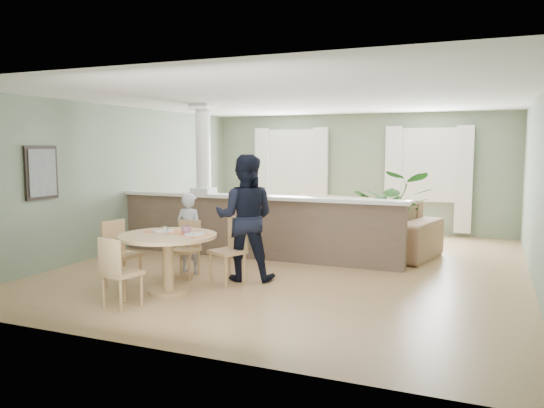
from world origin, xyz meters
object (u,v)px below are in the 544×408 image
at_px(chair_near, 117,270).
at_px(man_person, 245,218).
at_px(chair_side, 119,250).
at_px(sofa, 344,225).
at_px(child_person, 190,233).
at_px(houseplant, 394,213).
at_px(chair_far_boy, 187,246).
at_px(chair_far_man, 232,247).
at_px(dining_table, 169,246).

distance_m(chair_near, man_person, 2.09).
bearing_deg(chair_side, sofa, -19.76).
relative_size(child_person, man_person, 0.68).
xyz_separation_m(sofa, chair_side, (-2.25, -3.68, 0.02)).
relative_size(houseplant, child_person, 1.23).
relative_size(houseplant, chair_side, 1.68).
distance_m(houseplant, chair_far_boy, 3.84).
distance_m(chair_far_man, man_person, 0.47).
relative_size(chair_far_man, man_person, 0.51).
bearing_deg(houseplant, chair_near, -119.04).
distance_m(chair_far_man, child_person, 0.90).
distance_m(sofa, chair_far_boy, 3.30).
relative_size(chair_near, child_person, 0.69).
bearing_deg(chair_far_man, sofa, 96.82).
relative_size(chair_side, child_person, 0.73).
relative_size(houseplant, chair_far_man, 1.63).
distance_m(chair_side, man_person, 1.83).
bearing_deg(houseplant, man_person, -122.71).
height_order(child_person, man_person, man_person).
relative_size(sofa, chair_near, 3.87).
xyz_separation_m(chair_near, chair_side, (-0.67, 0.88, 0.03)).
relative_size(houseplant, chair_far_boy, 1.83).
xyz_separation_m(dining_table, child_person, (-0.33, 1.07, -0.00)).
xyz_separation_m(dining_table, man_person, (0.64, 1.03, 0.29)).
bearing_deg(dining_table, sofa, 69.20).
height_order(houseplant, dining_table, houseplant).
xyz_separation_m(houseplant, chair_far_boy, (-2.59, -2.81, -0.30)).
height_order(chair_far_boy, chair_near, chair_near).
height_order(houseplant, chair_near, houseplant).
xyz_separation_m(houseplant, man_person, (-1.70, -2.64, 0.15)).
distance_m(sofa, chair_side, 4.32).
xyz_separation_m(chair_side, man_person, (1.48, 0.99, 0.41)).
height_order(dining_table, chair_far_boy, dining_table).
xyz_separation_m(chair_far_man, child_person, (-0.86, 0.27, 0.11)).
height_order(sofa, man_person, man_person).
xyz_separation_m(houseplant, chair_side, (-3.18, -3.64, -0.26)).
relative_size(houseplant, dining_table, 1.18).
height_order(sofa, houseplant, houseplant).
distance_m(dining_table, chair_far_boy, 0.91).
bearing_deg(chair_near, chair_far_man, -101.14).
relative_size(chair_far_boy, chair_near, 0.97).
height_order(chair_side, child_person, child_person).
distance_m(sofa, dining_table, 3.98).
xyz_separation_m(houseplant, dining_table, (-2.34, -3.67, -0.14)).
height_order(sofa, dining_table, sofa).
relative_size(chair_far_boy, man_person, 0.46).
distance_m(sofa, man_person, 2.83).
height_order(houseplant, child_person, houseplant).
bearing_deg(chair_far_boy, chair_near, -91.23).
bearing_deg(dining_table, man_person, 58.00).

